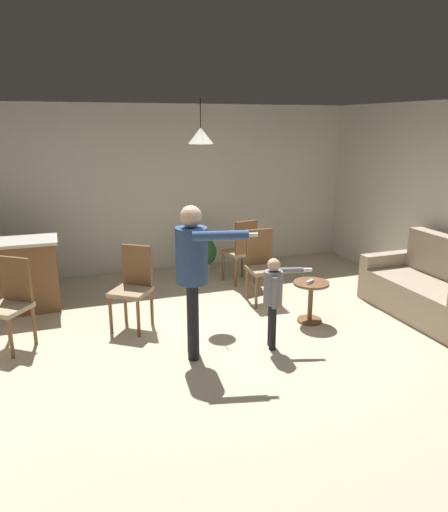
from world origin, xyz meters
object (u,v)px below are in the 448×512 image
(person_child, at_px, (274,293))
(potted_plant_corner, at_px, (203,251))
(side_table_by_couch, at_px, (311,297))
(person_adult, at_px, (193,265))
(couch_floral, at_px, (432,291))
(kitchen_counter, at_px, (10,275))
(dining_chair_spare, at_px, (11,300))
(spare_remote_on_table, at_px, (310,282))
(dining_chair_by_counter, at_px, (133,284))
(dining_chair_near_wall, at_px, (242,249))
(dining_chair_centre_back, at_px, (262,263))

(person_child, bearing_deg, potted_plant_corner, -165.05)
(side_table_by_couch, height_order, person_adult, person_adult)
(couch_floral, xyz_separation_m, potted_plant_corner, (-2.26, 2.66, 0.05))
(kitchen_counter, height_order, side_table_by_couch, kitchen_counter)
(person_adult, bearing_deg, couch_floral, 104.52)
(person_adult, xyz_separation_m, potted_plant_corner, (0.92, 2.73, -0.62))
(dining_chair_spare, xyz_separation_m, potted_plant_corner, (2.75, 1.85, -0.16))
(person_child, bearing_deg, spare_remote_on_table, 139.70)
(kitchen_counter, bearing_deg, dining_chair_by_counter, -37.04)
(dining_chair_by_counter, distance_m, spare_remote_on_table, 2.14)
(side_table_by_couch, distance_m, dining_chair_near_wall, 1.71)
(kitchen_counter, height_order, dining_chair_by_counter, dining_chair_by_counter)
(side_table_by_couch, height_order, spare_remote_on_table, spare_remote_on_table)
(side_table_by_couch, distance_m, dining_chair_by_counter, 2.18)
(person_adult, height_order, dining_chair_by_counter, person_adult)
(dining_chair_by_counter, bearing_deg, side_table_by_couch, -158.87)
(dining_chair_by_counter, relative_size, potted_plant_corner, 1.44)
(person_adult, distance_m, spare_remote_on_table, 1.68)
(dining_chair_centre_back, height_order, potted_plant_corner, dining_chair_centre_back)
(spare_remote_on_table, bearing_deg, dining_chair_centre_back, 105.01)
(dining_chair_centre_back, bearing_deg, dining_chair_spare, 8.75)
(couch_floral, relative_size, side_table_by_couch, 3.47)
(kitchen_counter, xyz_separation_m, person_adult, (1.92, -2.05, 0.53))
(kitchen_counter, distance_m, dining_chair_by_counter, 1.81)
(dining_chair_near_wall, bearing_deg, kitchen_counter, 168.51)
(kitchen_counter, distance_m, spare_remote_on_table, 3.88)
(couch_floral, bearing_deg, dining_chair_centre_back, 56.53)
(dining_chair_near_wall, bearing_deg, person_child, -114.44)
(potted_plant_corner, bearing_deg, kitchen_counter, -166.70)
(kitchen_counter, xyz_separation_m, person_child, (2.79, -2.15, 0.16))
(side_table_by_couch, bearing_deg, dining_chair_spare, 172.00)
(kitchen_counter, height_order, spare_remote_on_table, kitchen_counter)
(dining_chair_spare, height_order, spare_remote_on_table, dining_chair_spare)
(person_adult, relative_size, dining_chair_by_counter, 1.62)
(dining_chair_near_wall, distance_m, spare_remote_on_table, 1.72)
(dining_chair_by_counter, height_order, dining_chair_spare, same)
(dining_chair_centre_back, distance_m, dining_chair_spare, 3.18)
(dining_chair_centre_back, distance_m, potted_plant_corner, 1.52)
(dining_chair_spare, bearing_deg, dining_chair_centre_back, -135.31)
(person_adult, height_order, person_child, person_adult)
(dining_chair_centre_back, xyz_separation_m, potted_plant_corner, (-0.41, 1.46, -0.16))
(dining_chair_spare, bearing_deg, side_table_by_couch, -150.36)
(dining_chair_near_wall, xyz_separation_m, dining_chair_spare, (-3.17, -1.20, 0.00))
(couch_floral, height_order, side_table_by_couch, couch_floral)
(couch_floral, height_order, dining_chair_spare, same)
(person_child, height_order, spare_remote_on_table, person_child)
(kitchen_counter, xyz_separation_m, dining_chair_by_counter, (1.44, -1.09, 0.07))
(side_table_by_couch, xyz_separation_m, potted_plant_corner, (-0.69, 2.33, 0.06))
(dining_chair_centre_back, bearing_deg, dining_chair_by_counter, 11.17)
(side_table_by_couch, height_order, dining_chair_by_counter, dining_chair_by_counter)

